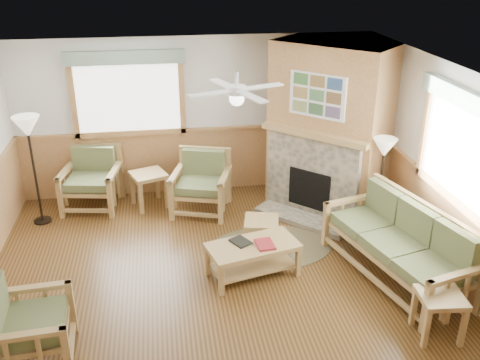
{
  "coord_description": "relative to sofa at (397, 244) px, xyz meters",
  "views": [
    {
      "loc": [
        -0.6,
        -5.74,
        4.04
      ],
      "look_at": [
        0.4,
        0.7,
        1.15
      ],
      "focal_mm": 40.0,
      "sensor_mm": 36.0,
      "label": 1
    }
  ],
  "objects": [
    {
      "name": "floor",
      "position": [
        -2.32,
        0.16,
        -0.5
      ],
      "size": [
        6.0,
        6.0,
        0.01
      ],
      "primitive_type": "cube",
      "color": "#4F3316",
      "rests_on": "ground"
    },
    {
      "name": "ceiling",
      "position": [
        -2.32,
        0.16,
        2.2
      ],
      "size": [
        6.0,
        6.0,
        0.01
      ],
      "primitive_type": "cube",
      "color": "white",
      "rests_on": "floor"
    },
    {
      "name": "wall_back",
      "position": [
        -2.32,
        3.16,
        0.85
      ],
      "size": [
        6.0,
        0.02,
        2.7
      ],
      "primitive_type": "cube",
      "color": "silver",
      "rests_on": "floor"
    },
    {
      "name": "wall_right",
      "position": [
        0.68,
        0.16,
        0.85
      ],
      "size": [
        0.02,
        6.0,
        2.7
      ],
      "primitive_type": "cube",
      "color": "silver",
      "rests_on": "floor"
    },
    {
      "name": "wainscot",
      "position": [
        -2.32,
        0.16,
        0.05
      ],
      "size": [
        6.0,
        6.0,
        1.1
      ],
      "primitive_type": null,
      "color": "#9F7041",
      "rests_on": "floor"
    },
    {
      "name": "fireplace",
      "position": [
        -0.27,
        2.21,
        0.85
      ],
      "size": [
        3.11,
        3.11,
        2.7
      ],
      "primitive_type": null,
      "rotation": [
        0.0,
        0.0,
        -0.79
      ],
      "color": "#9F7041",
      "rests_on": "floor"
    },
    {
      "name": "window_back",
      "position": [
        -3.42,
        3.12,
        2.03
      ],
      "size": [
        1.9,
        0.16,
        1.5
      ],
      "primitive_type": null,
      "color": "white",
      "rests_on": "wall_back"
    },
    {
      "name": "window_right",
      "position": [
        0.64,
        -0.04,
        2.03
      ],
      "size": [
        0.16,
        1.9,
        1.5
      ],
      "primitive_type": null,
      "color": "white",
      "rests_on": "wall_right"
    },
    {
      "name": "ceiling_fan",
      "position": [
        -2.02,
        0.46,
        2.16
      ],
      "size": [
        1.59,
        1.59,
        0.36
      ],
      "primitive_type": null,
      "rotation": [
        0.0,
        0.0,
        0.35
      ],
      "color": "white",
      "rests_on": "ceiling"
    },
    {
      "name": "sofa",
      "position": [
        0.0,
        0.0,
        0.0
      ],
      "size": [
        2.32,
        1.41,
        0.99
      ],
      "primitive_type": null,
      "rotation": [
        0.0,
        0.0,
        -1.31
      ],
      "color": "#A2814C",
      "rests_on": "floor"
    },
    {
      "name": "armchair_back_left",
      "position": [
        -4.11,
        2.71,
        -0.01
      ],
      "size": [
        1.01,
        1.01,
        0.98
      ],
      "primitive_type": null,
      "rotation": [
        0.0,
        0.0,
        -0.18
      ],
      "color": "#A2814C",
      "rests_on": "floor"
    },
    {
      "name": "armchair_back_right",
      "position": [
        -2.34,
        2.3,
        -0.01
      ],
      "size": [
        1.08,
        1.08,
        0.97
      ],
      "primitive_type": null,
      "rotation": [
        0.0,
        0.0,
        -0.3
      ],
      "color": "#A2814C",
      "rests_on": "floor"
    },
    {
      "name": "armchair_left",
      "position": [
        -4.39,
        -0.9,
        -0.02
      ],
      "size": [
        0.92,
        0.92,
        0.96
      ],
      "primitive_type": null,
      "rotation": [
        0.0,
        0.0,
        1.64
      ],
      "color": "#A2814C",
      "rests_on": "floor"
    },
    {
      "name": "coffee_table",
      "position": [
        -1.83,
        0.32,
        -0.26
      ],
      "size": [
        1.28,
        0.86,
        0.47
      ],
      "primitive_type": null,
      "rotation": [
        0.0,
        0.0,
        0.25
      ],
      "color": "#A2814C",
      "rests_on": "floor"
    },
    {
      "name": "end_table_chairs",
      "position": [
        -3.17,
        2.61,
        -0.2
      ],
      "size": [
        0.67,
        0.66,
        0.59
      ],
      "primitive_type": null,
      "rotation": [
        0.0,
        0.0,
        0.35
      ],
      "color": "#A2814C",
      "rests_on": "floor"
    },
    {
      "name": "end_table_sofa",
      "position": [
        -0.01,
        -1.17,
        -0.23
      ],
      "size": [
        0.53,
        0.51,
        0.54
      ],
      "primitive_type": null,
      "rotation": [
        0.0,
        0.0,
        -0.1
      ],
      "color": "#A2814C",
      "rests_on": "floor"
    },
    {
      "name": "footstool",
      "position": [
        -1.58,
        1.05,
        -0.29
      ],
      "size": [
        0.58,
        0.58,
        0.42
      ],
      "primitive_type": null,
      "rotation": [
        0.0,
        0.0,
        -0.22
      ],
      "color": "#A2814C",
      "rests_on": "floor"
    },
    {
      "name": "braided_rug",
      "position": [
        -1.45,
        0.97,
        -0.49
      ],
      "size": [
        2.38,
        2.38,
        0.01
      ],
      "primitive_type": "cylinder",
      "rotation": [
        0.0,
        0.0,
        0.42
      ],
      "color": "brown",
      "rests_on": "floor"
    },
    {
      "name": "floor_lamp_left",
      "position": [
        -4.87,
        2.3,
        0.38
      ],
      "size": [
        0.41,
        0.41,
        1.75
      ],
      "primitive_type": null,
      "rotation": [
        0.0,
        0.0,
        0.03
      ],
      "color": "black",
      "rests_on": "floor"
    },
    {
      "name": "floor_lamp_right",
      "position": [
        0.23,
        1.2,
        0.26
      ],
      "size": [
        0.4,
        0.4,
        1.51
      ],
      "primitive_type": null,
      "rotation": [
        0.0,
        0.0,
        -0.18
      ],
      "color": "black",
      "rests_on": "floor"
    },
    {
      "name": "book_red",
      "position": [
        -1.68,
        0.27,
        0.0
      ],
      "size": [
        0.25,
        0.32,
        0.03
      ],
      "primitive_type": "cube",
      "rotation": [
        0.0,
        0.0,
        0.09
      ],
      "color": "maroon",
      "rests_on": "coffee_table"
    },
    {
      "name": "book_dark",
      "position": [
        -1.98,
        0.39,
        -0.0
      ],
      "size": [
        0.31,
        0.33,
        0.03
      ],
      "primitive_type": "cube",
      "rotation": [
        0.0,
        0.0,
        0.52
      ],
      "color": "black",
      "rests_on": "coffee_table"
    }
  ]
}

